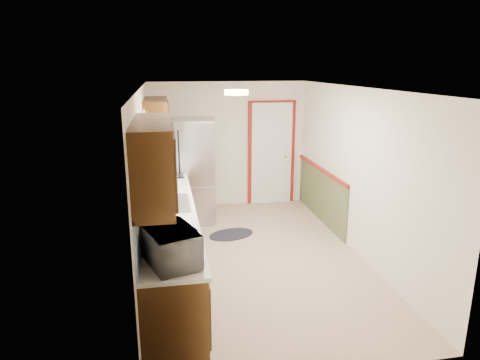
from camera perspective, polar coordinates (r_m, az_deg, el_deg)
name	(u,v)px	position (r m, az deg, el deg)	size (l,w,h in m)	color
room_shell	(256,177)	(5.90, 2.09, 0.42)	(3.20, 5.20, 2.52)	tan
kitchen_run	(166,216)	(5.61, -9.79, -4.75)	(0.63, 4.00, 2.20)	#39200D
back_wall_trim	(282,162)	(8.29, 5.56, 2.44)	(1.12, 2.30, 2.08)	maroon
ceiling_fixture	(236,92)	(5.46, -0.49, 11.61)	(0.30, 0.30, 0.06)	#FFD88C
microwave	(171,242)	(3.94, -9.20, -8.22)	(0.60, 0.33, 0.41)	white
refrigerator	(193,170)	(7.55, -6.27, 1.31)	(0.81, 0.79, 1.81)	#B7B7BC
rug	(231,234)	(7.07, -1.17, -7.26)	(0.77, 0.49, 0.01)	black
cooktop	(168,174)	(7.19, -9.64, 0.84)	(0.52, 0.62, 0.02)	black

